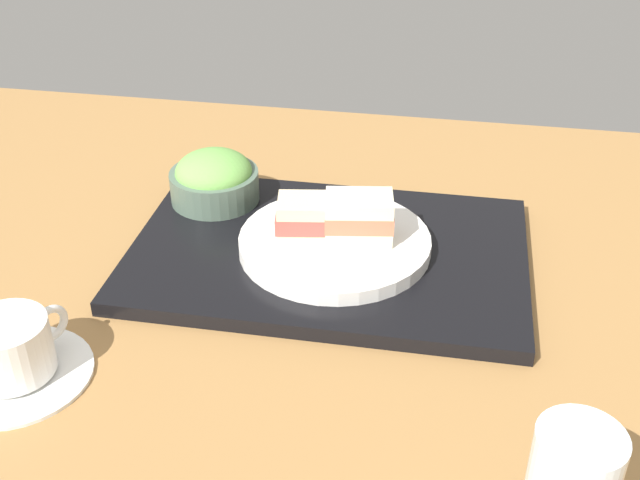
% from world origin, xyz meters
% --- Properties ---
extents(ground_plane, '(1.40, 1.00, 0.03)m').
position_xyz_m(ground_plane, '(0.00, 0.00, -0.01)').
color(ground_plane, olive).
extents(serving_tray, '(0.46, 0.31, 0.02)m').
position_xyz_m(serving_tray, '(-0.06, -0.07, 0.01)').
color(serving_tray, black).
rests_on(serving_tray, ground_plane).
extents(sandwich_plate, '(0.22, 0.22, 0.02)m').
position_xyz_m(sandwich_plate, '(-0.07, -0.06, 0.03)').
color(sandwich_plate, silver).
rests_on(sandwich_plate, serving_tray).
extents(sandwich_near, '(0.08, 0.06, 0.05)m').
position_xyz_m(sandwich_near, '(-0.09, -0.06, 0.06)').
color(sandwich_near, beige).
rests_on(sandwich_near, sandwich_plate).
extents(sandwich_far, '(0.09, 0.06, 0.05)m').
position_xyz_m(sandwich_far, '(-0.04, -0.06, 0.06)').
color(sandwich_far, beige).
rests_on(sandwich_far, sandwich_plate).
extents(salad_bowl, '(0.11, 0.11, 0.07)m').
position_xyz_m(salad_bowl, '(0.10, -0.15, 0.05)').
color(salad_bowl, '#4C6051').
rests_on(salad_bowl, serving_tray).
extents(coffee_cup, '(0.15, 0.15, 0.06)m').
position_xyz_m(coffee_cup, '(0.20, 0.19, 0.03)').
color(coffee_cup, white).
rests_on(coffee_cup, ground_plane).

